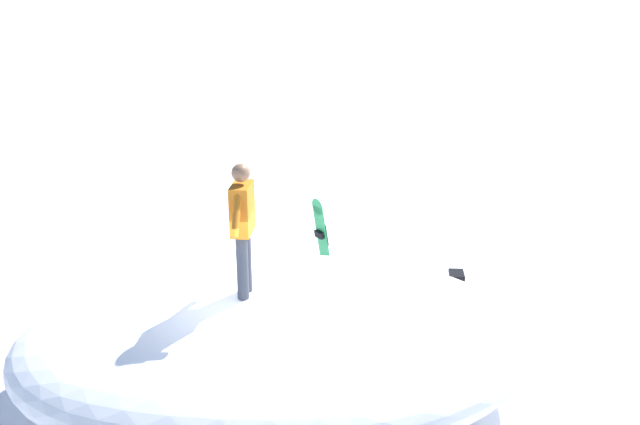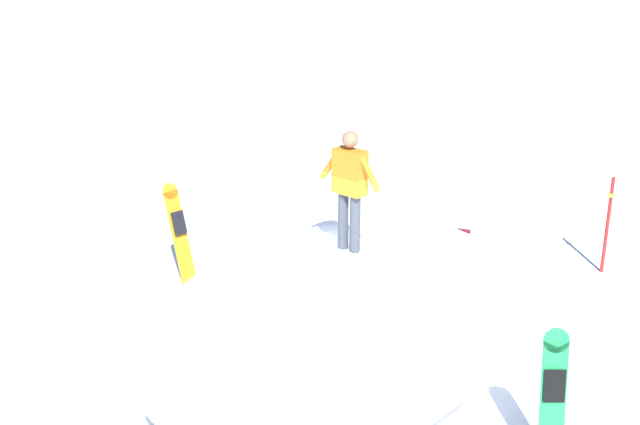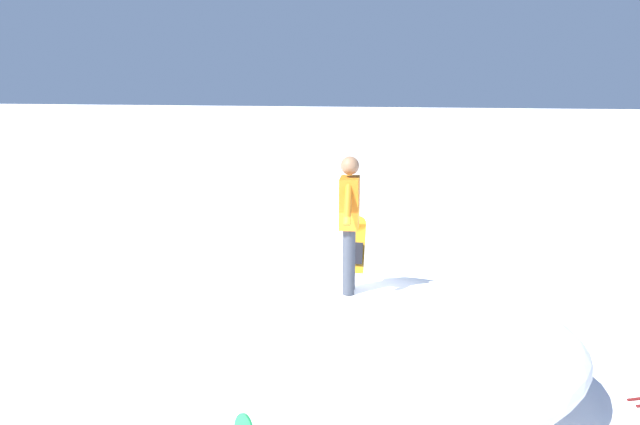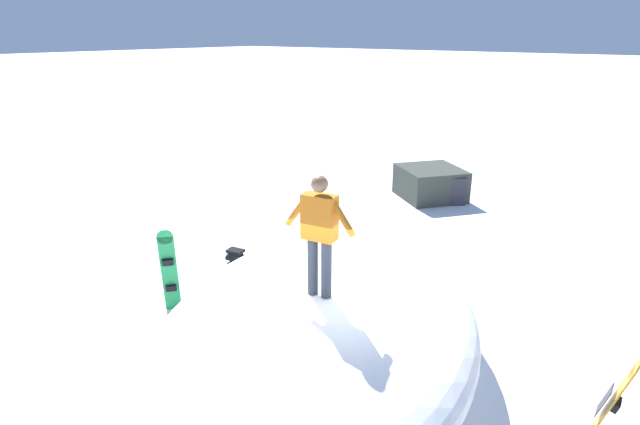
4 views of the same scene
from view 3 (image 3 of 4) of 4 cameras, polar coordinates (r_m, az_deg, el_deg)
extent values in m
plane|color=white|center=(8.03, -0.29, -17.53)|extent=(240.00, 240.00, 0.00)
ellipsoid|color=white|center=(7.62, -0.06, -12.93)|extent=(6.56, 7.71, 1.49)
cylinder|color=#333842|center=(7.26, 2.66, -4.59)|extent=(0.14, 0.14, 0.79)
cylinder|color=#333842|center=(7.45, 2.75, -4.16)|extent=(0.14, 0.14, 0.79)
cube|color=orange|center=(7.19, 2.76, 0.94)|extent=(0.47, 0.29, 0.59)
sphere|color=#936B4C|center=(7.13, 2.79, 4.37)|extent=(0.22, 0.22, 0.22)
cylinder|color=orange|center=(6.88, 2.61, 0.90)|extent=(0.39, 0.15, 0.49)
cylinder|color=orange|center=(7.49, 2.91, 1.77)|extent=(0.39, 0.15, 0.49)
cube|color=orange|center=(10.94, 3.36, -5.18)|extent=(0.46, 0.29, 1.53)
cylinder|color=orange|center=(10.95, 3.61, -1.04)|extent=(0.10, 0.27, 0.26)
cube|color=black|center=(10.87, 3.39, -3.78)|extent=(0.12, 0.23, 0.37)
cube|color=black|center=(10.97, 3.49, -3.64)|extent=(0.11, 0.19, 0.13)
cube|color=black|center=(10.98, 3.31, -6.61)|extent=(0.11, 0.19, 0.13)
cylinder|color=maroon|center=(9.10, 27.26, -15.12)|extent=(0.15, 0.24, 0.04)
camera|label=1|loc=(15.36, -1.95, 17.33)|focal=42.23mm
camera|label=2|loc=(8.56, -80.67, 14.66)|focal=45.71mm
camera|label=4|loc=(11.06, 33.88, 14.23)|focal=28.87mm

